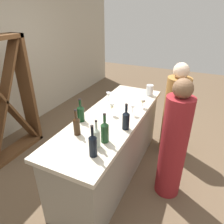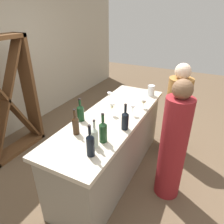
# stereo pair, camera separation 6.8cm
# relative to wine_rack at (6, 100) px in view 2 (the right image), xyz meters

# --- Properties ---
(ground_plane) EXTENTS (12.00, 12.00, 0.00)m
(ground_plane) POSITION_rel_wine_rack_xyz_m (0.27, -1.65, -0.91)
(ground_plane) COLOR brown
(bar_counter) EXTENTS (2.20, 0.72, 0.92)m
(bar_counter) POSITION_rel_wine_rack_xyz_m (0.27, -1.65, -0.45)
(bar_counter) COLOR gray
(bar_counter) RESTS_ON ground
(wine_rack) EXTENTS (0.97, 0.28, 1.81)m
(wine_rack) POSITION_rel_wine_rack_xyz_m (0.00, 0.00, 0.00)
(wine_rack) COLOR brown
(wine_rack) RESTS_ON ground
(wine_bottle_leftmost_near_black) EXTENTS (0.08, 0.08, 0.32)m
(wine_bottle_leftmost_near_black) POSITION_rel_wine_rack_xyz_m (-0.52, -1.83, 0.13)
(wine_bottle_leftmost_near_black) COLOR black
(wine_bottle_leftmost_near_black) RESTS_ON bar_counter
(wine_bottle_second_left_clear_pale) EXTENTS (0.07, 0.07, 0.30)m
(wine_bottle_second_left_clear_pale) POSITION_rel_wine_rack_xyz_m (-0.38, -1.79, 0.12)
(wine_bottle_second_left_clear_pale) COLOR #B7C6B2
(wine_bottle_second_left_clear_pale) RESTS_ON bar_counter
(wine_bottle_center_amber_brown) EXTENTS (0.07, 0.07, 0.30)m
(wine_bottle_center_amber_brown) POSITION_rel_wine_rack_xyz_m (-0.28, -1.50, 0.12)
(wine_bottle_center_amber_brown) COLOR #331E0F
(wine_bottle_center_amber_brown) RESTS_ON bar_counter
(wine_bottle_second_right_olive_green) EXTENTS (0.08, 0.08, 0.32)m
(wine_bottle_second_right_olive_green) POSITION_rel_wine_rack_xyz_m (-0.27, -1.83, 0.13)
(wine_bottle_second_right_olive_green) COLOR #193D1E
(wine_bottle_second_right_olive_green) RESTS_ON bar_counter
(wine_bottle_rightmost_dark_green) EXTENTS (0.08, 0.08, 0.29)m
(wine_bottle_rightmost_dark_green) POSITION_rel_wine_rack_xyz_m (-0.01, -1.37, 0.12)
(wine_bottle_rightmost_dark_green) COLOR black
(wine_bottle_rightmost_dark_green) RESTS_ON bar_counter
(wine_bottle_far_right_near_black) EXTENTS (0.08, 0.08, 0.31)m
(wine_bottle_far_right_near_black) POSITION_rel_wine_rack_xyz_m (0.05, -1.92, 0.13)
(wine_bottle_far_right_near_black) COLOR black
(wine_bottle_far_right_near_black) RESTS_ON bar_counter
(wine_glass_near_left) EXTENTS (0.08, 0.08, 0.13)m
(wine_glass_near_left) POSITION_rel_wine_rack_xyz_m (0.65, -1.93, 0.10)
(wine_glass_near_left) COLOR white
(wine_glass_near_left) RESTS_ON bar_counter
(wine_glass_near_center) EXTENTS (0.07, 0.07, 0.15)m
(wine_glass_near_center) POSITION_rel_wine_rack_xyz_m (0.40, -1.88, 0.11)
(wine_glass_near_center) COLOR white
(wine_glass_near_center) RESTS_ON bar_counter
(wine_glass_near_right) EXTENTS (0.07, 0.07, 0.17)m
(wine_glass_near_right) POSITION_rel_wine_rack_xyz_m (0.28, -1.64, 0.13)
(wine_glass_near_right) COLOR white
(wine_glass_near_right) RESTS_ON bar_counter
(wine_glass_far_left) EXTENTS (0.07, 0.07, 0.16)m
(wine_glass_far_left) POSITION_rel_wine_rack_xyz_m (0.61, -1.43, 0.12)
(wine_glass_far_left) COLOR white
(wine_glass_far_left) RESTS_ON bar_counter
(water_pitcher) EXTENTS (0.10, 0.10, 0.16)m
(water_pitcher) POSITION_rel_wine_rack_xyz_m (1.14, -1.89, 0.09)
(water_pitcher) COLOR silver
(water_pitcher) RESTS_ON bar_counter
(person_left_guest) EXTENTS (0.35, 0.35, 1.52)m
(person_left_guest) POSITION_rel_wine_rack_xyz_m (0.26, -2.45, -0.20)
(person_left_guest) COLOR maroon
(person_left_guest) RESTS_ON ground
(person_center_guest) EXTENTS (0.38, 0.38, 1.47)m
(person_center_guest) POSITION_rel_wine_rack_xyz_m (1.15, -2.31, -0.23)
(person_center_guest) COLOR #9E6B33
(person_center_guest) RESTS_ON ground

